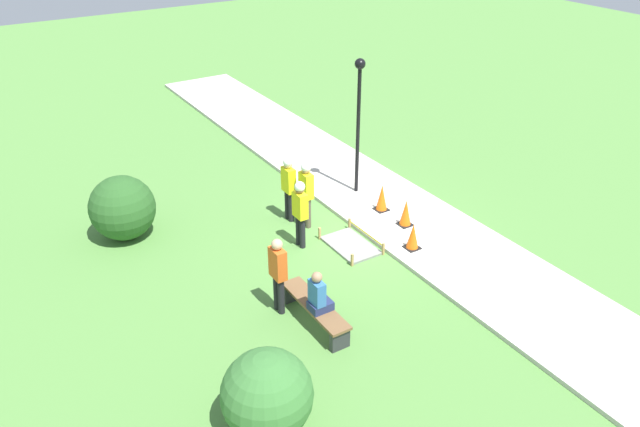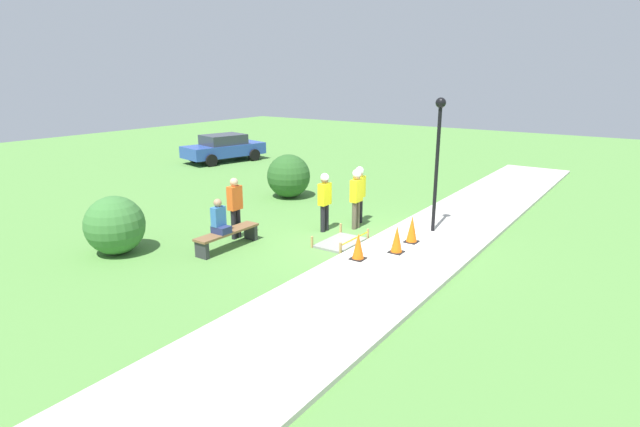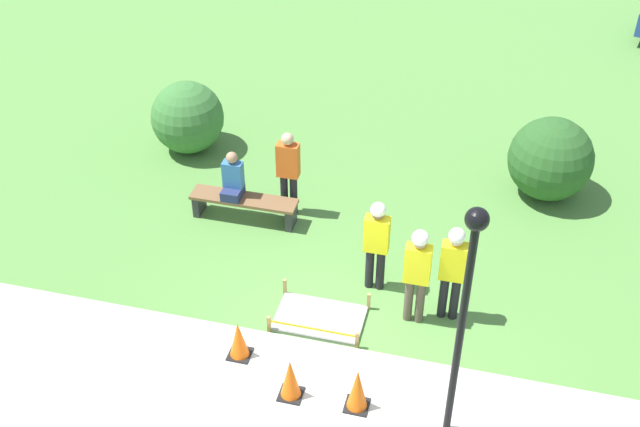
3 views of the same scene
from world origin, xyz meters
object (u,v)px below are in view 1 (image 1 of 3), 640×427
object	(u,v)px
traffic_cone_near_patch	(413,236)
person_seated_on_bench	(318,295)
park_bench	(315,309)
worker_trainee	(300,209)
traffic_cone_far_patch	(406,213)
traffic_cone_sidewalk_edge	(382,198)
bystander_in_orange_shirt	(278,271)
worker_assistant	(289,183)
worker_supervisor	(306,189)
lamppost_near	(359,107)

from	to	relation	value
traffic_cone_near_patch	person_seated_on_bench	size ratio (longest dim) A/B	0.72
park_bench	worker_trainee	xyz separation A→B (m)	(2.67, -1.25, 0.67)
park_bench	worker_trainee	distance (m)	3.03
traffic_cone_far_patch	traffic_cone_sidewalk_edge	world-z (taller)	traffic_cone_sidewalk_edge
bystander_in_orange_shirt	worker_assistant	bearing A→B (deg)	-32.77
traffic_cone_sidewalk_edge	bystander_in_orange_shirt	xyz separation A→B (m)	(-2.20, 4.27, 0.51)
worker_trainee	traffic_cone_sidewalk_edge	bearing A→B (deg)	-84.25
traffic_cone_sidewalk_edge	worker_assistant	xyz separation A→B (m)	(0.99, 2.21, 0.59)
worker_supervisor	worker_assistant	world-z (taller)	worker_supervisor
traffic_cone_sidewalk_edge	park_bench	xyz separation A→B (m)	(-2.94, 3.87, -0.11)
traffic_cone_far_patch	traffic_cone_sidewalk_edge	xyz separation A→B (m)	(0.95, 0.03, 0.01)
traffic_cone_far_patch	park_bench	xyz separation A→B (m)	(-1.99, 3.89, -0.10)
person_seated_on_bench	worker_supervisor	size ratio (longest dim) A/B	0.50
bystander_in_orange_shirt	traffic_cone_near_patch	bearing A→B (deg)	-85.39
traffic_cone_near_patch	worker_supervisor	xyz separation A→B (m)	(2.38, 1.49, 0.64)
bystander_in_orange_shirt	traffic_cone_sidewalk_edge	bearing A→B (deg)	-62.74
traffic_cone_near_patch	park_bench	size ratio (longest dim) A/B	0.33
bystander_in_orange_shirt	lamppost_near	world-z (taller)	lamppost_near
traffic_cone_far_patch	worker_assistant	bearing A→B (deg)	49.13
traffic_cone_near_patch	bystander_in_orange_shirt	bearing A→B (deg)	94.61
worker_assistant	worker_trainee	size ratio (longest dim) A/B	1.03
bystander_in_orange_shirt	worker_trainee	bearing A→B (deg)	-40.46
traffic_cone_sidewalk_edge	lamppost_near	distance (m)	2.44
traffic_cone_near_patch	traffic_cone_far_patch	world-z (taller)	traffic_cone_far_patch
park_bench	worker_trainee	bearing A→B (deg)	-24.99
traffic_cone_sidewalk_edge	lamppost_near	bearing A→B (deg)	-3.43
traffic_cone_near_patch	bystander_in_orange_shirt	xyz separation A→B (m)	(-0.30, 3.75, 0.55)
worker_trainee	worker_supervisor	bearing A→B (deg)	-39.45
traffic_cone_near_patch	traffic_cone_far_patch	size ratio (longest dim) A/B	0.93
person_seated_on_bench	worker_trainee	size ratio (longest dim) A/B	0.52
worker_assistant	bystander_in_orange_shirt	distance (m)	3.80
traffic_cone_far_patch	traffic_cone_sidewalk_edge	distance (m)	0.95
worker_trainee	person_seated_on_bench	bearing A→B (deg)	155.75
traffic_cone_near_patch	traffic_cone_far_patch	bearing A→B (deg)	-30.20
worker_assistant	bystander_in_orange_shirt	world-z (taller)	worker_assistant
traffic_cone_far_patch	lamppost_near	world-z (taller)	lamppost_near
traffic_cone_sidewalk_edge	worker_trainee	distance (m)	2.69
traffic_cone_far_patch	worker_trainee	bearing A→B (deg)	75.50
worker_trainee	lamppost_near	xyz separation A→B (m)	(1.52, -2.69, 1.54)
park_bench	worker_assistant	xyz separation A→B (m)	(3.93, -1.65, 0.70)
traffic_cone_far_patch	worker_assistant	size ratio (longest dim) A/B	0.40
worker_trainee	traffic_cone_far_patch	bearing A→B (deg)	-104.50
worker_trainee	bystander_in_orange_shirt	size ratio (longest dim) A/B	1.00
worker_supervisor	worker_assistant	distance (m)	0.55
worker_supervisor	lamppost_near	xyz separation A→B (m)	(0.78, -2.08, 1.49)
traffic_cone_far_patch	worker_supervisor	distance (m)	2.56
traffic_cone_far_patch	person_seated_on_bench	bearing A→B (deg)	119.07
traffic_cone_sidewalk_edge	bystander_in_orange_shirt	size ratio (longest dim) A/B	0.42
traffic_cone_sidewalk_edge	traffic_cone_far_patch	bearing A→B (deg)	-178.23
park_bench	person_seated_on_bench	world-z (taller)	person_seated_on_bench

